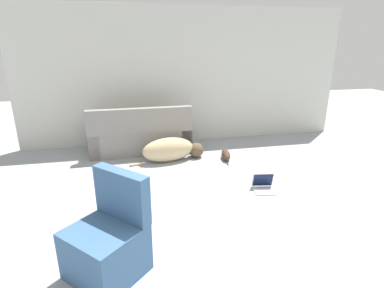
{
  "coord_description": "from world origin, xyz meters",
  "views": [
    {
      "loc": [
        -1.21,
        -2.12,
        2.04
      ],
      "look_at": [
        -0.41,
        1.64,
        0.74
      ],
      "focal_mm": 28.0,
      "sensor_mm": 36.0,
      "label": 1
    }
  ],
  "objects_px": {
    "laptop_open": "(264,184)",
    "dog": "(172,150)",
    "cat": "(226,155)",
    "side_chair": "(109,242)",
    "couch": "(141,137)"
  },
  "relations": [
    {
      "from": "laptop_open",
      "to": "dog",
      "type": "bearing_deg",
      "value": 138.86
    },
    {
      "from": "cat",
      "to": "side_chair",
      "type": "height_order",
      "value": "side_chair"
    },
    {
      "from": "laptop_open",
      "to": "side_chair",
      "type": "xyz_separation_m",
      "value": [
        -2.11,
        -1.24,
        0.24
      ]
    },
    {
      "from": "dog",
      "to": "side_chair",
      "type": "relative_size",
      "value": 1.47
    },
    {
      "from": "side_chair",
      "to": "cat",
      "type": "bearing_deg",
      "value": 98.06
    },
    {
      "from": "laptop_open",
      "to": "side_chair",
      "type": "relative_size",
      "value": 0.37
    },
    {
      "from": "couch",
      "to": "side_chair",
      "type": "relative_size",
      "value": 2.04
    },
    {
      "from": "dog",
      "to": "laptop_open",
      "type": "bearing_deg",
      "value": -60.28
    },
    {
      "from": "couch",
      "to": "laptop_open",
      "type": "relative_size",
      "value": 5.51
    },
    {
      "from": "couch",
      "to": "dog",
      "type": "height_order",
      "value": "couch"
    },
    {
      "from": "cat",
      "to": "laptop_open",
      "type": "relative_size",
      "value": 1.67
    },
    {
      "from": "cat",
      "to": "laptop_open",
      "type": "xyz_separation_m",
      "value": [
        0.16,
        -1.29,
        -0.0
      ]
    },
    {
      "from": "couch",
      "to": "cat",
      "type": "relative_size",
      "value": 3.3
    },
    {
      "from": "dog",
      "to": "cat",
      "type": "height_order",
      "value": "dog"
    },
    {
      "from": "couch",
      "to": "cat",
      "type": "height_order",
      "value": "couch"
    }
  ]
}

